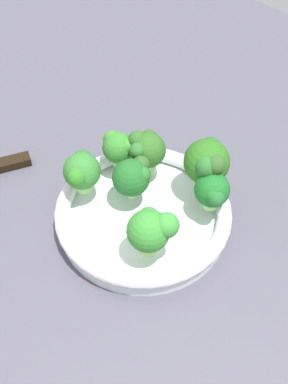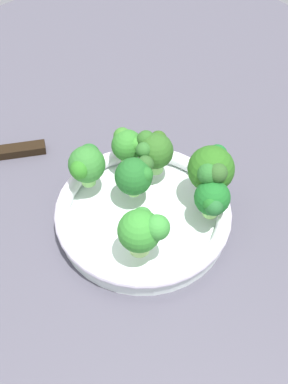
% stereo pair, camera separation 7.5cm
% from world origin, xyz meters
% --- Properties ---
extents(ground_plane, '(1.30, 1.30, 0.03)m').
position_xyz_m(ground_plane, '(0.00, 0.00, -0.01)').
color(ground_plane, '#4D4B57').
extents(bowl, '(0.26, 0.26, 0.04)m').
position_xyz_m(bowl, '(0.00, -0.03, 0.02)').
color(bowl, white).
rests_on(bowl, ground_plane).
extents(broccoli_floret_0, '(0.06, 0.05, 0.07)m').
position_xyz_m(broccoli_floret_0, '(-0.03, 0.06, 0.08)').
color(broccoli_floret_0, '#82C961').
rests_on(broccoli_floret_0, bowl).
extents(broccoli_floret_1, '(0.05, 0.05, 0.06)m').
position_xyz_m(broccoli_floret_1, '(0.04, 0.06, 0.07)').
color(broccoli_floret_1, '#91C762').
rests_on(broccoli_floret_1, bowl).
extents(broccoli_floret_2, '(0.07, 0.07, 0.08)m').
position_xyz_m(broccoli_floret_2, '(0.09, -0.07, 0.09)').
color(broccoli_floret_2, '#85B04F').
rests_on(broccoli_floret_2, bowl).
extents(broccoli_floret_3, '(0.06, 0.06, 0.07)m').
position_xyz_m(broccoli_floret_3, '(-0.05, -0.08, 0.08)').
color(broccoli_floret_3, '#9ED26F').
rests_on(broccoli_floret_3, bowl).
extents(broccoli_floret_4, '(0.06, 0.06, 0.07)m').
position_xyz_m(broccoli_floret_4, '(0.06, 0.02, 0.08)').
color(broccoli_floret_4, '#8ECD6D').
rests_on(broccoli_floret_4, bowl).
extents(broccoli_floret_5, '(0.06, 0.05, 0.06)m').
position_xyz_m(broccoli_floret_5, '(0.01, -0.00, 0.08)').
color(broccoli_floret_5, '#93CE6A').
rests_on(broccoli_floret_5, bowl).
extents(broccoli_floret_6, '(0.05, 0.05, 0.06)m').
position_xyz_m(broccoli_floret_6, '(0.06, -0.10, 0.08)').
color(broccoli_floret_6, '#93D668').
rests_on(broccoli_floret_6, bowl).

